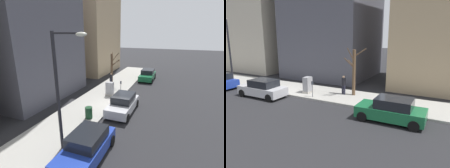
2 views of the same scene
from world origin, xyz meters
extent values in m
plane|color=#232326|center=(0.00, 0.00, 0.00)|extent=(120.00, 120.00, 0.00)
cube|color=#9E9B93|center=(2.00, 0.00, 0.07)|extent=(4.00, 36.00, 0.15)
cube|color=#196038|center=(-1.17, -10.40, 0.57)|extent=(1.84, 4.22, 0.70)
cube|color=black|center=(-1.17, -10.60, 1.22)|extent=(1.62, 2.22, 0.60)
cylinder|color=black|center=(-2.04, -8.86, 0.32)|extent=(0.23, 0.64, 0.64)
cylinder|color=black|center=(-0.34, -8.84, 0.32)|extent=(0.23, 0.64, 0.64)
cylinder|color=black|center=(-2.01, -11.96, 0.32)|extent=(0.23, 0.64, 0.64)
cylinder|color=black|center=(-0.31, -11.94, 0.32)|extent=(0.23, 0.64, 0.64)
cube|color=#B7B7BC|center=(-1.12, 0.71, 0.57)|extent=(1.82, 4.21, 0.70)
cube|color=black|center=(-1.12, 0.51, 1.22)|extent=(1.61, 2.21, 0.60)
cylinder|color=black|center=(-1.98, 2.26, 0.32)|extent=(0.22, 0.64, 0.64)
cylinder|color=black|center=(-0.28, 2.26, 0.32)|extent=(0.22, 0.64, 0.64)
cylinder|color=black|center=(-1.96, -0.84, 0.32)|extent=(0.22, 0.64, 0.64)
cylinder|color=black|center=(-0.26, -0.84, 0.32)|extent=(0.22, 0.64, 0.64)
cube|color=#1E389E|center=(-1.09, 6.92, 0.57)|extent=(1.85, 4.22, 0.70)
cube|color=black|center=(-1.09, 6.72, 1.22)|extent=(1.62, 2.22, 0.60)
cylinder|color=black|center=(-1.92, 5.36, 0.32)|extent=(0.23, 0.64, 0.64)
cylinder|color=black|center=(-0.22, 5.38, 0.32)|extent=(0.23, 0.64, 0.64)
cylinder|color=slate|center=(0.45, -3.40, 0.68)|extent=(0.07, 0.07, 1.05)
cube|color=#2D333D|center=(0.45, -3.40, 1.35)|extent=(0.14, 0.10, 0.30)
cube|color=#A8A399|center=(1.30, -2.30, 0.24)|extent=(0.83, 0.61, 0.18)
cube|color=#939399|center=(1.30, -2.30, 0.96)|extent=(0.75, 0.55, 1.25)
cylinder|color=black|center=(0.55, 6.82, 3.40)|extent=(0.18, 0.18, 6.50)
cylinder|color=black|center=(-0.25, 6.82, 6.55)|extent=(1.60, 0.10, 0.10)
ellipsoid|color=beige|center=(-1.05, 6.82, 6.50)|extent=(0.56, 0.32, 0.20)
cylinder|color=brown|center=(2.60, -6.18, 2.09)|extent=(0.28, 0.28, 3.88)
cylinder|color=brown|center=(2.74, -6.64, 3.79)|extent=(0.29, 0.98, 0.75)
cylinder|color=brown|center=(2.08, -6.18, 2.96)|extent=(1.08, 0.10, 0.70)
cylinder|color=brown|center=(2.04, -6.02, 2.97)|extent=(1.17, 0.45, 1.00)
cylinder|color=brown|center=(2.11, -6.11, 3.63)|extent=(1.04, 0.25, 1.21)
cylinder|color=#14381E|center=(0.90, 3.02, 0.60)|extent=(0.56, 0.56, 0.90)
cylinder|color=#1E1E2D|center=(2.32, -5.44, 0.56)|extent=(0.16, 0.16, 0.82)
cylinder|color=#1E1E2D|center=(2.41, -5.22, 0.56)|extent=(0.16, 0.16, 0.82)
cylinder|color=black|center=(2.37, -5.33, 1.28)|extent=(0.36, 0.36, 0.62)
sphere|color=tan|center=(2.37, -5.33, 1.70)|extent=(0.22, 0.22, 0.22)
cube|color=tan|center=(10.41, -13.06, 7.29)|extent=(9.82, 9.82, 14.58)
camera|label=1|loc=(-5.26, 13.82, 6.60)|focal=28.00mm
camera|label=2|loc=(-13.98, -13.57, 5.48)|focal=35.00mm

